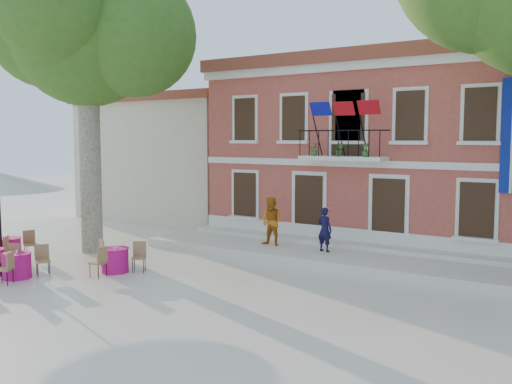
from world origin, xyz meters
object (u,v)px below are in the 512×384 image
at_px(pedestrian_orange, 272,222).
at_px(cafe_table_1, 17,264).
at_px(plane_tree_west, 87,32).
at_px(pedestrian_navy, 325,229).
at_px(cafe_table_0, 8,248).
at_px(cafe_table_3, 115,259).

distance_m(pedestrian_orange, cafe_table_1, 8.69).
bearing_deg(plane_tree_west, pedestrian_navy, 23.59).
bearing_deg(cafe_table_0, cafe_table_3, 9.62).
bearing_deg(pedestrian_navy, cafe_table_1, 57.44).
xyz_separation_m(cafe_table_0, cafe_table_1, (2.63, -1.43, 0.00)).
bearing_deg(cafe_table_0, cafe_table_1, -28.48).
bearing_deg(cafe_table_3, pedestrian_orange, 63.62).
xyz_separation_m(pedestrian_navy, pedestrian_orange, (-2.11, -0.06, 0.11)).
height_order(cafe_table_0, cafe_table_3, same).
height_order(pedestrian_navy, pedestrian_orange, pedestrian_orange).
distance_m(plane_tree_west, cafe_table_1, 8.72).
relative_size(cafe_table_1, cafe_table_3, 1.00).
distance_m(plane_tree_west, cafe_table_0, 8.16).
bearing_deg(plane_tree_west, pedestrian_orange, 30.31).
bearing_deg(cafe_table_1, cafe_table_0, 151.52).
bearing_deg(pedestrian_navy, cafe_table_0, 42.12).
height_order(pedestrian_orange, cafe_table_1, pedestrian_orange).
distance_m(cafe_table_0, cafe_table_1, 2.99).
height_order(plane_tree_west, cafe_table_3, plane_tree_west).
bearing_deg(plane_tree_west, cafe_table_1, -71.79).
distance_m(pedestrian_orange, cafe_table_0, 9.32).
bearing_deg(cafe_table_1, plane_tree_west, 108.21).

